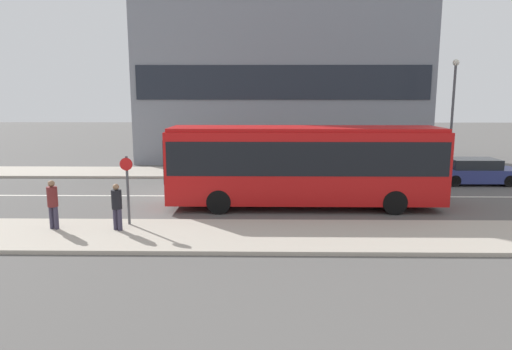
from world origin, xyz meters
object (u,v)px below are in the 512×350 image
Objects in this scene: city_bus at (304,162)px; parked_car_0 at (474,172)px; street_lamp at (453,104)px; pedestrian_near_stop at (53,201)px; pedestrian_down_pavement at (117,204)px; bus_stop_sign at (127,185)px.

parked_car_0 is at bearing 23.73° from city_bus.
street_lamp is at bearing 34.64° from city_bus.
pedestrian_near_stop is at bearing -153.64° from parked_car_0.
street_lamp reaches higher than parked_car_0.
bus_stop_sign is (0.18, 0.69, 0.53)m from pedestrian_down_pavement.
street_lamp is at bearing 34.94° from bus_stop_sign.
pedestrian_down_pavement reaches higher than parked_car_0.
pedestrian_down_pavement is (-6.57, -3.85, -0.90)m from city_bus.
street_lamp is (9.03, 7.61, 2.19)m from city_bus.
street_lamp reaches higher than pedestrian_near_stop.
pedestrian_near_stop is (-18.22, -9.03, 0.44)m from parked_car_0.
pedestrian_down_pavement is at bearing -104.84° from bus_stop_sign.
city_bus is 6.66× the size of pedestrian_near_stop.
pedestrian_down_pavement is at bearing -155.12° from city_bus.
pedestrian_near_stop is at bearing -162.36° from city_bus.
city_bus reaches higher than parked_car_0.
parked_car_0 is 0.69× the size of street_lamp.
city_bus reaches higher than bus_stop_sign.
pedestrian_near_stop is 0.26× the size of street_lamp.
street_lamp is at bearing -116.45° from pedestrian_down_pavement.
bus_stop_sign is 0.37× the size of street_lamp.
pedestrian_near_stop is 21.33m from street_lamp.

